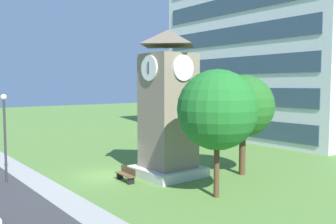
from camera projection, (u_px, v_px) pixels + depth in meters
ground_plane at (106, 176)px, 23.56m from camera, size 160.00×160.00×0.00m
kerb_strip at (45, 186)px, 21.07m from camera, size 120.00×1.60×0.01m
office_building at (273, 41)px, 42.04m from camera, size 21.45×14.37×22.40m
clock_tower at (168, 112)px, 23.30m from camera, size 3.91×3.91×9.52m
park_bench at (126, 174)px, 22.12m from camera, size 1.82×0.58×0.88m
street_lamp at (5, 127)px, 21.69m from camera, size 0.36×0.36×5.43m
tree_near_tower at (186, 100)px, 36.28m from camera, size 4.42×4.42×6.69m
tree_by_building at (217, 110)px, 18.74m from camera, size 4.26×4.26×6.82m
tree_streetside at (243, 106)px, 23.56m from camera, size 4.10×4.10×6.66m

